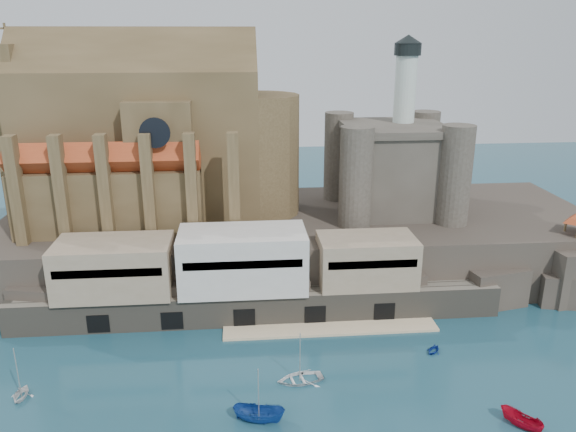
# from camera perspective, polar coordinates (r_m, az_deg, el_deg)

# --- Properties ---
(ground) EXTENTS (300.00, 300.00, 0.00)m
(ground) POSITION_cam_1_polar(r_m,az_deg,el_deg) (65.32, 5.18, -19.25)
(ground) COLOR #173F4E
(ground) RESTS_ON ground
(promontory) EXTENTS (100.00, 36.00, 10.00)m
(promontory) POSITION_cam_1_polar(r_m,az_deg,el_deg) (97.27, 1.12, -2.74)
(promontory) COLOR #2C2521
(promontory) RESTS_ON ground
(quay) EXTENTS (70.00, 12.00, 13.05)m
(quay) POSITION_cam_1_polar(r_m,az_deg,el_deg) (81.28, -4.70, -6.28)
(quay) COLOR #655E51
(quay) RESTS_ON ground
(church) EXTENTS (47.00, 25.93, 30.51)m
(church) POSITION_cam_1_polar(r_m,az_deg,el_deg) (95.49, -13.52, 7.10)
(church) COLOR #503F25
(church) RESTS_ON promontory
(castle_keep) EXTENTS (21.20, 21.20, 29.30)m
(castle_keep) POSITION_cam_1_polar(r_m,az_deg,el_deg) (98.04, 10.60, 5.29)
(castle_keep) COLOR #433D34
(castle_keep) RESTS_ON promontory
(rock_outcrop) EXTENTS (14.50, 10.50, 8.70)m
(rock_outcrop) POSITION_cam_1_polar(r_m,az_deg,el_deg) (99.40, 27.11, -4.94)
(rock_outcrop) COLOR #2C2521
(rock_outcrop) RESTS_ON ground
(boat_2) EXTENTS (2.68, 2.64, 5.70)m
(boat_2) POSITION_cam_1_polar(r_m,az_deg,el_deg) (64.05, -2.96, -20.06)
(boat_2) COLOR navy
(boat_2) RESTS_ON ground
(boat_4) EXTENTS (3.03, 1.94, 3.41)m
(boat_4) POSITION_cam_1_polar(r_m,az_deg,el_deg) (73.74, -25.42, -16.32)
(boat_4) COLOR silver
(boat_4) RESTS_ON ground
(boat_5) EXTENTS (2.50, 2.50, 4.65)m
(boat_5) POSITION_cam_1_polar(r_m,az_deg,el_deg) (67.96, 22.53, -19.08)
(boat_5) COLOR #AF061D
(boat_5) RESTS_ON ground
(boat_6) EXTENTS (1.87, 4.16, 5.62)m
(boat_6) POSITION_cam_1_polar(r_m,az_deg,el_deg) (69.88, 1.21, -16.37)
(boat_6) COLOR white
(boat_6) RESTS_ON ground
(boat_7) EXTENTS (2.61, 2.58, 2.64)m
(boat_7) POSITION_cam_1_polar(r_m,az_deg,el_deg) (77.55, 14.55, -13.21)
(boat_7) COLOR navy
(boat_7) RESTS_ON ground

